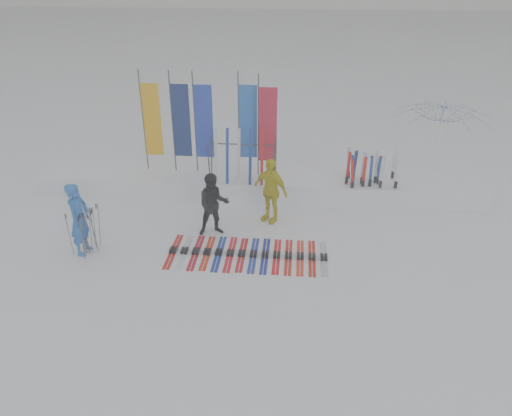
# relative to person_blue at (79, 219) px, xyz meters

# --- Properties ---
(ground) EXTENTS (120.00, 120.00, 0.00)m
(ground) POSITION_rel_person_blue_xyz_m (4.18, -0.68, -0.97)
(ground) COLOR white
(ground) RESTS_ON ground
(snow_bank) EXTENTS (14.00, 1.60, 0.60)m
(snow_bank) POSITION_rel_person_blue_xyz_m (4.18, 3.92, -0.67)
(snow_bank) COLOR white
(snow_bank) RESTS_ON ground
(person_blue) EXTENTS (0.52, 0.74, 1.94)m
(person_blue) POSITION_rel_person_blue_xyz_m (0.00, 0.00, 0.00)
(person_blue) COLOR blue
(person_blue) RESTS_ON ground
(person_black) EXTENTS (1.02, 0.89, 1.77)m
(person_black) POSITION_rel_person_blue_xyz_m (3.20, 1.23, -0.08)
(person_black) COLOR black
(person_black) RESTS_ON ground
(person_yellow) EXTENTS (1.19, 1.00, 1.91)m
(person_yellow) POSITION_rel_person_blue_xyz_m (4.68, 2.13, -0.01)
(person_yellow) COLOR #CFC60D
(person_yellow) RESTS_ON ground
(tent_canopy) EXTENTS (3.70, 3.75, 2.83)m
(tent_canopy) POSITION_rel_person_blue_xyz_m (9.85, 4.95, 0.45)
(tent_canopy) COLOR white
(tent_canopy) RESTS_ON ground
(ski_row) EXTENTS (4.06, 1.69, 0.07)m
(ski_row) POSITION_rel_person_blue_xyz_m (4.22, 0.20, -0.93)
(ski_row) COLOR #B0110E
(ski_row) RESTS_ON ground
(pole_cluster) EXTENTS (0.65, 0.73, 1.26)m
(pole_cluster) POSITION_rel_person_blue_xyz_m (0.13, 0.01, -0.37)
(pole_cluster) COLOR #595B60
(pole_cluster) RESTS_ON ground
(feather_flags) EXTENTS (4.21, 0.27, 3.20)m
(feather_flags) POSITION_rel_person_blue_xyz_m (2.65, 4.12, 1.28)
(feather_flags) COLOR #383A3F
(feather_flags) RESTS_ON ground
(ski_rack) EXTENTS (2.04, 0.80, 1.23)m
(ski_rack) POSITION_rel_person_blue_xyz_m (3.74, 3.52, 0.42)
(ski_rack) COLOR #383A3F
(ski_rack) RESTS_ON ground
(upright_skis) EXTENTS (1.54, 0.90, 1.70)m
(upright_skis) POSITION_rel_person_blue_xyz_m (7.58, 3.58, -0.17)
(upright_skis) COLOR red
(upright_skis) RESTS_ON ground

